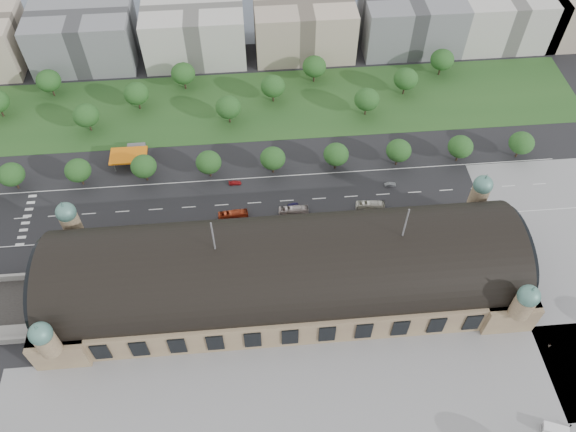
{
  "coord_description": "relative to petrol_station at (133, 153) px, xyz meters",
  "views": [
    {
      "loc": [
        -7.18,
        -95.91,
        157.49
      ],
      "look_at": [
        2.85,
        19.49,
        14.0
      ],
      "focal_mm": 35.0,
      "sensor_mm": 36.0,
      "label": 1
    }
  ],
  "objects": [
    {
      "name": "parked_car_4",
      "position": [
        0.09,
        -41.73,
        -2.29
      ],
      "size": [
        4.12,
        3.43,
        1.33
      ],
      "primitive_type": "imported",
      "rotation": [
        0.0,
        0.0,
        -0.97
      ],
      "color": "#BCBCBE",
      "rests_on": "ground"
    },
    {
      "name": "bus_east",
      "position": [
        87.94,
        -33.28,
        -1.47
      ],
      "size": [
        10.79,
        3.37,
        2.96
      ],
      "primitive_type": "imported",
      "rotation": [
        0.0,
        0.0,
        1.49
      ],
      "color": "silver",
      "rests_on": "ground"
    },
    {
      "name": "parked_car_6",
      "position": [
        23.08,
        -40.28,
        -2.17
      ],
      "size": [
        5.78,
        3.99,
        1.55
      ],
      "primitive_type": "imported",
      "rotation": [
        0.0,
        0.0,
        -1.2
      ],
      "color": "black",
      "rests_on": "ground"
    },
    {
      "name": "tree_belt_11",
      "position": [
        132.91,
        41.72,
        5.1
      ],
      "size": [
        10.4,
        10.4,
        12.48
      ],
      "color": "#2D2116",
      "rests_on": "ground"
    },
    {
      "name": "office_6",
      "position": [
        168.91,
        67.72,
        9.05
      ],
      "size": [
        45.0,
        32.0,
        24.0
      ],
      "primitive_type": "cube",
      "color": "#BBB9B1",
      "rests_on": "ground"
    },
    {
      "name": "tree_row_6",
      "position": [
        77.91,
        -12.28,
        4.48
      ],
      "size": [
        9.6,
        9.6,
        11.52
      ],
      "color": "#2D2116",
      "rests_on": "ground"
    },
    {
      "name": "tree_row_8",
      "position": [
        125.91,
        -12.28,
        4.48
      ],
      "size": [
        9.6,
        9.6,
        11.52
      ],
      "color": "#2D2116",
      "rests_on": "ground"
    },
    {
      "name": "office_3",
      "position": [
        23.91,
        67.72,
        9.05
      ],
      "size": [
        45.0,
        32.0,
        24.0
      ],
      "primitive_type": "cube",
      "color": "#BBB9B1",
      "rests_on": "ground"
    },
    {
      "name": "van_south",
      "position": [
        123.57,
        -116.92,
        -1.57
      ],
      "size": [
        7.18,
        4.87,
        2.89
      ],
      "rotation": [
        0.0,
        0.0,
        -0.37
      ],
      "color": "white",
      "rests_on": "ground"
    },
    {
      "name": "office_2",
      "position": [
        -26.09,
        67.72,
        9.05
      ],
      "size": [
        45.0,
        32.0,
        24.0
      ],
      "primitive_type": "cube",
      "color": "slate",
      "rests_on": "ground"
    },
    {
      "name": "traffic_car_4",
      "position": [
        59.91,
        -29.95,
        -2.29
      ],
      "size": [
        3.99,
        1.83,
        1.33
      ],
      "primitive_type": "imported",
      "rotation": [
        0.0,
        0.0,
        -1.5
      ],
      "color": "#1E1845",
      "rests_on": "ground"
    },
    {
      "name": "tree_row_2",
      "position": [
        -18.09,
        -12.28,
        4.48
      ],
      "size": [
        9.6,
        9.6,
        11.52
      ],
      "color": "#2D2116",
      "rests_on": "ground"
    },
    {
      "name": "station",
      "position": [
        53.91,
        -65.28,
        7.33
      ],
      "size": [
        150.0,
        48.4,
        44.3
      ],
      "color": "tan",
      "rests_on": "ground"
    },
    {
      "name": "tree_belt_6",
      "position": [
        37.91,
        17.72,
        5.1
      ],
      "size": [
        10.4,
        10.4,
        12.48
      ],
      "color": "#2D2116",
      "rests_on": "ground"
    },
    {
      "name": "tree_belt_10",
      "position": [
        113.91,
        29.72,
        5.1
      ],
      "size": [
        10.4,
        10.4,
        12.48
      ],
      "color": "#2D2116",
      "rests_on": "ground"
    },
    {
      "name": "pedestrian_2",
      "position": [
        132.2,
        -92.3,
        -2.13
      ],
      "size": [
        0.77,
        0.92,
        1.64
      ],
      "primitive_type": "imported",
      "rotation": [
        0.0,
        0.0,
        2.04
      ],
      "color": "gray",
      "rests_on": "ground"
    },
    {
      "name": "pedestrian_4",
      "position": [
        128.79,
        -116.1,
        -2.16
      ],
      "size": [
        0.97,
        1.08,
        1.58
      ],
      "primitive_type": "imported",
      "rotation": [
        0.0,
        0.0,
        4.06
      ],
      "color": "gray",
      "rests_on": "ground"
    },
    {
      "name": "tree_belt_5",
      "position": [
        18.91,
        41.72,
        5.1
      ],
      "size": [
        10.4,
        10.4,
        12.48
      ],
      "color": "#2D2116",
      "rests_on": "ground"
    },
    {
      "name": "tree_belt_4",
      "position": [
        -0.09,
        29.72,
        5.1
      ],
      "size": [
        10.4,
        10.4,
        12.48
      ],
      "color": "#2D2116",
      "rests_on": "ground"
    },
    {
      "name": "ground",
      "position": [
        53.91,
        -65.28,
        -2.95
      ],
      "size": [
        900.0,
        900.0,
        0.0
      ],
      "primitive_type": "plane",
      "color": "black",
      "rests_on": "ground"
    },
    {
      "name": "parked_car_5",
      "position": [
        19.54,
        -44.28,
        -2.26
      ],
      "size": [
        5.45,
        4.25,
        1.38
      ],
      "primitive_type": "imported",
      "rotation": [
        0.0,
        0.0,
        -1.11
      ],
      "color": "gray",
      "rests_on": "ground"
    },
    {
      "name": "bus_mid",
      "position": [
        59.93,
        -33.28,
        -1.44
      ],
      "size": [
        10.84,
        2.69,
        3.01
      ],
      "primitive_type": "imported",
      "rotation": [
        0.0,
        0.0,
        1.56
      ],
      "color": "beige",
      "rests_on": "ground"
    },
    {
      "name": "parked_car_1",
      "position": [
        -4.86,
        -43.51,
        -2.22
      ],
      "size": [
        5.75,
        4.16,
        1.45
      ],
      "primitive_type": "imported",
      "rotation": [
        0.0,
        0.0,
        -1.2
      ],
      "color": "maroon",
      "rests_on": "ground"
    },
    {
      "name": "tree_row_5",
      "position": [
        53.91,
        -12.28,
        4.48
      ],
      "size": [
        9.6,
        9.6,
        11.52
      ],
      "color": "#2D2116",
      "rests_on": "ground"
    },
    {
      "name": "plaza_south",
      "position": [
        63.91,
        -109.28,
        -2.95
      ],
      "size": [
        190.0,
        48.0,
        0.12
      ],
      "primitive_type": "cube",
      "color": "gray",
      "rests_on": "ground"
    },
    {
      "name": "office_4",
      "position": [
        73.91,
        67.72,
        9.05
      ],
      "size": [
        45.0,
        32.0,
        24.0
      ],
      "primitive_type": "cube",
      "color": "#BFAD96",
      "rests_on": "ground"
    },
    {
      "name": "bus_west",
      "position": [
        38.07,
        -33.43,
        -1.46
      ],
      "size": [
        10.86,
        3.2,
        2.99
      ],
      "primitive_type": "imported",
      "rotation": [
        0.0,
        0.0,
        1.64
      ],
      "color": "#C2401F",
      "rests_on": "ground"
    },
    {
      "name": "tree_row_7",
      "position": [
        101.91,
        -12.28,
        4.48
      ],
      "size": [
        9.6,
        9.6,
        11.52
      ],
      "color": "#2D2116",
      "rests_on": "ground"
    },
    {
      "name": "traffic_car_5",
      "position": [
        97.42,
        -23.24,
        -2.24
      ],
      "size": [
        4.31,
        1.52,
        1.42
      ],
      "primitive_type": "imported",
      "rotation": [
        0.0,
        0.0,
        1.57
      ],
      "color": "#56585D",
      "rests_on": "ground"
    },
    {
      "name": "parked_car_3",
      "position": [
        -2.65,
        -44.28,
        -2.2
      ],
      "size": [
        4.71,
        3.74,
        1.5
      ],
      "primitive_type": "imported",
      "rotation": [
        0.0,
        0.0,
        -1.05
      ],
      "color": "#515258",
      "rests_on": "ground"
    },
    {
      "name": "tree_belt_8",
      "position": [
        75.91,
        41.72,
        5.1
      ],
      "size": [
        10.4,
        10.4,
        12.48
      ],
      "color": "#2D2116",
      "rests_on": "ground"
    },
    {
      "name": "tree_row_1",
      "position": [
        -42.09,
        -12.28,
        4.48
      ],
      "size": [
        9.6,
        9.6,
        11.52
      ],
      "color": "#2D2116",
      "rests_on": "ground"
    },
    {
      "name": "tree_belt_2",
      "position": [
        -38.09,
        41.72,
        5.1
      ],
      "size": [
        10.4,
        10.4,
        12.48
      ],
      "color": "#2D2116",
      "rests_on": "ground"
    },
    {
      "name": "tree_row_9",
      "position": [
        149.91,
        -12.28,
        4.48
      ],
      "size": [
        9.6,
        9.6,
        11.52
      ],
      "color": "#2D2116",
      "rests_on": "ground"
    },
    {
      "name": "traffic_car_3",
      "position": [
        39.12,
        -17.25,
        -2.27
      ],
      "size": [
        4.7,
        1.92,
        1.36
      ],
      "primitive_type": "imported",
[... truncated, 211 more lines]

